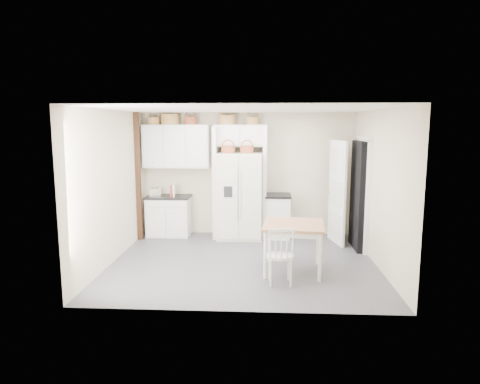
{
  "coord_description": "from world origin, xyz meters",
  "views": [
    {
      "loc": [
        0.33,
        -7.12,
        2.35
      ],
      "look_at": [
        -0.08,
        0.4,
        1.16
      ],
      "focal_mm": 32.0,
      "sensor_mm": 36.0,
      "label": 1
    }
  ],
  "objects": [
    {
      "name": "basket_upper_a",
      "position": [
        -1.97,
        1.83,
        2.43
      ],
      "size": [
        0.27,
        0.27,
        0.15
      ],
      "primitive_type": "cylinder",
      "color": "brown",
      "rests_on": "upper_cabinet"
    },
    {
      "name": "basket_upper_b",
      "position": [
        -1.62,
        1.83,
        2.46
      ],
      "size": [
        0.38,
        0.38,
        0.22
      ],
      "primitive_type": "cylinder",
      "color": "brown",
      "rests_on": "upper_cabinet"
    },
    {
      "name": "upper_cabinet",
      "position": [
        -1.5,
        1.83,
        1.9
      ],
      "size": [
        1.4,
        0.34,
        0.9
      ],
      "primitive_type": "cube",
      "color": "silver",
      "rests_on": "wall_back"
    },
    {
      "name": "base_cab_right",
      "position": [
        0.64,
        1.7,
        0.44
      ],
      "size": [
        0.49,
        0.59,
        0.87
      ],
      "primitive_type": "cube",
      "color": "silver",
      "rests_on": "floor"
    },
    {
      "name": "dining_table",
      "position": [
        0.82,
        -0.42,
        0.39
      ],
      "size": [
        1.02,
        1.02,
        0.79
      ],
      "primitive_type": "cube",
      "rotation": [
        0.0,
        0.0,
        -0.09
      ],
      "color": "brown",
      "rests_on": "floor"
    },
    {
      "name": "fridge_panel_left",
      "position": [
        -0.66,
        1.7,
        1.15
      ],
      "size": [
        0.08,
        0.6,
        2.3
      ],
      "primitive_type": "cube",
      "color": "silver",
      "rests_on": "floor"
    },
    {
      "name": "door_slab",
      "position": [
        1.8,
        1.33,
        1.02
      ],
      "size": [
        0.21,
        0.79,
        2.05
      ],
      "primitive_type": "cube",
      "rotation": [
        0.0,
        0.0,
        -1.36
      ],
      "color": "white",
      "rests_on": "floor"
    },
    {
      "name": "base_cab_left",
      "position": [
        -1.67,
        1.7,
        0.41
      ],
      "size": [
        0.89,
        0.56,
        0.82
      ],
      "primitive_type": "cube",
      "color": "silver",
      "rests_on": "floor"
    },
    {
      "name": "wall_back",
      "position": [
        0.0,
        2.0,
        1.3
      ],
      "size": [
        4.5,
        0.0,
        4.5
      ],
      "primitive_type": "plane",
      "rotation": [
        1.57,
        0.0,
        0.0
      ],
      "color": "beige",
      "rests_on": "floor"
    },
    {
      "name": "basket_bridge_a",
      "position": [
        -0.43,
        1.83,
        2.45
      ],
      "size": [
        0.35,
        0.35,
        0.2
      ],
      "primitive_type": "cylinder",
      "color": "brown",
      "rests_on": "bridge_cabinet"
    },
    {
      "name": "basket_bridge_b",
      "position": [
        0.1,
        1.83,
        2.43
      ],
      "size": [
        0.27,
        0.27,
        0.16
      ],
      "primitive_type": "cylinder",
      "color": "brown",
      "rests_on": "bridge_cabinet"
    },
    {
      "name": "refrigerator",
      "position": [
        -0.15,
        1.62,
        0.89
      ],
      "size": [
        0.92,
        0.74,
        1.78
      ],
      "primitive_type": "cube",
      "color": "beige",
      "rests_on": "floor"
    },
    {
      "name": "bridge_cabinet",
      "position": [
        -0.15,
        1.83,
        2.12
      ],
      "size": [
        1.12,
        0.34,
        0.45
      ],
      "primitive_type": "cube",
      "color": "silver",
      "rests_on": "wall_back"
    },
    {
      "name": "fridge_panel_right",
      "position": [
        0.36,
        1.7,
        1.15
      ],
      "size": [
        0.08,
        0.6,
        2.3
      ],
      "primitive_type": "cube",
      "color": "silver",
      "rests_on": "floor"
    },
    {
      "name": "basket_fridge_b",
      "position": [
        -0.0,
        1.52,
        1.85
      ],
      "size": [
        0.27,
        0.27,
        0.14
      ],
      "primitive_type": "cylinder",
      "color": "maroon",
      "rests_on": "refrigerator"
    },
    {
      "name": "trim_post",
      "position": [
        -2.2,
        1.35,
        1.3
      ],
      "size": [
        0.09,
        0.09,
        2.6
      ],
      "primitive_type": "cube",
      "color": "black",
      "rests_on": "floor"
    },
    {
      "name": "counter_right",
      "position": [
        0.64,
        1.7,
        0.89
      ],
      "size": [
        0.53,
        0.63,
        0.04
      ],
      "primitive_type": "cube",
      "color": "black",
      "rests_on": "base_cab_right"
    },
    {
      "name": "wall_right",
      "position": [
        2.25,
        0.0,
        1.3
      ],
      "size": [
        0.0,
        4.0,
        4.0
      ],
      "primitive_type": "plane",
      "rotation": [
        1.57,
        0.0,
        -1.57
      ],
      "color": "beige",
      "rests_on": "floor"
    },
    {
      "name": "cookbook_cream",
      "position": [
        -1.54,
        1.62,
        0.98
      ],
      "size": [
        0.07,
        0.17,
        0.25
      ],
      "primitive_type": "cube",
      "rotation": [
        0.0,
        0.0,
        0.22
      ],
      "color": "beige",
      "rests_on": "counter_left"
    },
    {
      "name": "doorway_void",
      "position": [
        2.16,
        1.0,
        1.02
      ],
      "size": [
        0.18,
        0.85,
        2.05
      ],
      "primitive_type": "cube",
      "color": "black",
      "rests_on": "floor"
    },
    {
      "name": "windsor_chair",
      "position": [
        0.59,
        -0.99,
        0.43
      ],
      "size": [
        0.44,
        0.4,
        0.85
      ],
      "primitive_type": "cube",
      "rotation": [
        0.0,
        0.0,
        0.05
      ],
      "color": "silver",
      "rests_on": "floor"
    },
    {
      "name": "wall_left",
      "position": [
        -2.25,
        0.0,
        1.3
      ],
      "size": [
        0.0,
        4.0,
        4.0
      ],
      "primitive_type": "plane",
      "rotation": [
        1.57,
        0.0,
        1.57
      ],
      "color": "beige",
      "rests_on": "floor"
    },
    {
      "name": "ceiling",
      "position": [
        0.0,
        0.0,
        2.6
      ],
      "size": [
        4.5,
        4.5,
        0.0
      ],
      "primitive_type": "plane",
      "color": "white",
      "rests_on": "wall_back"
    },
    {
      "name": "toaster",
      "position": [
        -1.95,
        1.66,
        0.94
      ],
      "size": [
        0.27,
        0.2,
        0.17
      ],
      "primitive_type": "cube",
      "rotation": [
        0.0,
        0.0,
        0.3
      ],
      "color": "silver",
      "rests_on": "counter_left"
    },
    {
      "name": "basket_upper_c",
      "position": [
        -1.19,
        1.83,
        2.43
      ],
      "size": [
        0.27,
        0.27,
        0.16
      ],
      "primitive_type": "cylinder",
      "color": "maroon",
      "rests_on": "upper_cabinet"
    },
    {
      "name": "basket_fridge_a",
      "position": [
        -0.38,
        1.52,
        1.86
      ],
      "size": [
        0.28,
        0.28,
        0.15
      ],
      "primitive_type": "cylinder",
      "color": "maroon",
      "rests_on": "refrigerator"
    },
    {
      "name": "counter_left",
      "position": [
        -1.67,
        1.7,
        0.84
      ],
      "size": [
        0.92,
        0.6,
        0.04
      ],
      "primitive_type": "cube",
      "color": "black",
      "rests_on": "base_cab_left"
    },
    {
      "name": "floor",
      "position": [
        0.0,
        0.0,
        0.0
      ],
      "size": [
        4.5,
        4.5,
        0.0
      ],
      "primitive_type": "plane",
      "color": "#36353E",
      "rests_on": "ground"
    },
    {
      "name": "cookbook_red",
      "position": [
        -1.6,
        1.62,
        0.97
      ],
      "size": [
        0.06,
        0.16,
        0.23
      ],
      "primitive_type": "cube",
      "rotation": [
        0.0,
        0.0,
        0.17
      ],
      "color": "#A7291F",
      "rests_on": "counter_left"
    }
  ]
}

